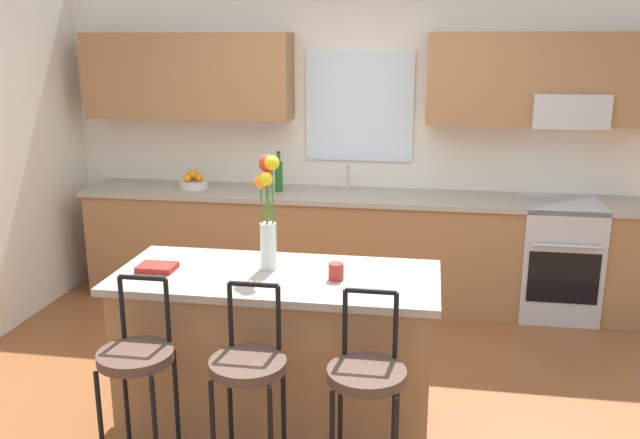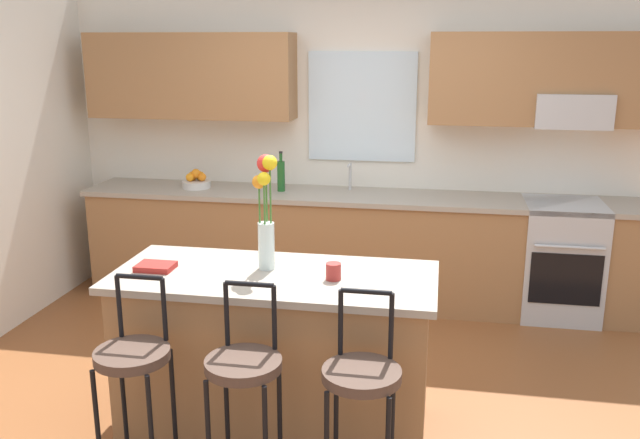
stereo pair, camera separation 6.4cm
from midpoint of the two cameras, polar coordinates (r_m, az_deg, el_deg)
name	(u,v)px [view 2 (the right image)]	position (r m, az deg, el deg)	size (l,w,h in m)	color
ground_plane	(319,400)	(4.27, 0.37, -15.07)	(14.00, 14.00, 0.00)	brown
back_wall_assembly	(365,118)	(5.69, 4.19, 8.58)	(5.60, 0.50, 2.70)	silver
counter_run	(356,247)	(5.63, 3.35, -2.35)	(4.56, 0.64, 0.92)	#996B42
sink_faucet	(350,174)	(5.64, 2.87, 3.90)	(0.02, 0.13, 0.23)	#B7BABC
oven_range	(560,260)	(5.66, 19.96, -3.22)	(0.60, 0.64, 0.92)	#B7BABC
kitchen_island	(275,351)	(3.81, -3.31, -11.09)	(1.74, 0.76, 0.92)	#996B42
bar_stool_near	(133,364)	(3.41, -15.00, -11.72)	(0.36, 0.36, 1.04)	black
bar_stool_middle	(244,373)	(3.22, -5.87, -12.85)	(0.36, 0.36, 1.04)	black
bar_stool_far	(362,384)	(3.13, 4.14, -13.72)	(0.36, 0.36, 1.04)	black
flower_vase	(266,208)	(3.63, -4.12, 1.01)	(0.14, 0.15, 0.63)	silver
mug_ceramic	(333,271)	(3.53, 1.67, -4.42)	(0.08, 0.08, 0.09)	#A52D28
cookbook	(156,267)	(3.79, -13.29, -3.91)	(0.20, 0.15, 0.03)	maroon
fruit_bowl_oranges	(196,181)	(5.83, -10.13, 3.22)	(0.24, 0.24, 0.16)	silver
bottle_olive_oil	(281,175)	(5.60, -2.99, 3.77)	(0.06, 0.06, 0.33)	#1E5923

